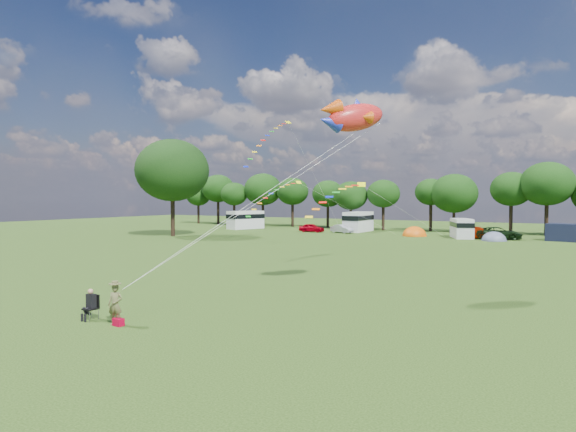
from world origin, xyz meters
The scene contains 20 objects.
ground_plane centered at (0.00, 0.00, 0.00)m, with size 180.00×180.00×0.00m, color black.
tree_line centered at (5.30, 54.99, 6.35)m, with size 102.98×10.98×10.27m.
big_tree centered at (-30.00, 28.00, 9.02)m, with size 10.00×10.00×13.28m.
car_a centered at (-17.17, 44.62, 0.66)m, with size 1.56×3.97×1.32m, color #A8000F.
car_b centered at (-12.38, 45.24, 0.62)m, with size 1.32×3.54×1.25m, color #999CA0.
car_c centered at (6.90, 44.58, 0.79)m, with size 2.21×5.25×1.57m, color #931700.
car_d centered at (9.23, 45.21, 0.78)m, with size 2.60×5.75×1.57m, color black.
campervan_a centered at (-30.46, 45.83, 1.64)m, with size 4.42×6.74×3.05m.
campervan_b centered at (-11.45, 49.36, 1.66)m, with size 2.83×6.36×3.08m.
campervan_c centered at (4.82, 44.93, 1.36)m, with size 3.92×5.61×2.53m.
tent_orange centered at (-1.43, 45.06, 0.02)m, with size 3.36×3.68×2.63m.
tent_greyblue centered at (9.05, 42.61, 0.02)m, with size 3.00×3.29×2.24m.
awning_navy centered at (16.35, 46.43, 1.06)m, with size 3.40×2.76×2.12m, color black.
kite_flyer centered at (0.77, -7.48, 0.85)m, with size 0.62×0.41×1.70m, color brown.
camp_chair centered at (-0.85, -7.38, 0.81)m, with size 0.56×0.56×1.35m.
kite_bag centered at (0.97, -7.49, 0.16)m, with size 0.44×0.29×0.31m, color #A80020.
fish_kite centered at (6.77, 3.05, 9.57)m, with size 3.27×3.99×2.21m.
streamer_kite_a centered at (-13.48, 27.03, 12.48)m, with size 3.37×5.66×5.79m.
streamer_kite_b centered at (-9.26, 21.78, 5.81)m, with size 4.22×4.66×3.78m.
streamer_kite_c centered at (1.32, 13.99, 5.60)m, with size 3.25×4.91×2.83m.
Camera 1 is at (16.87, -20.87, 5.26)m, focal length 30.00 mm.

